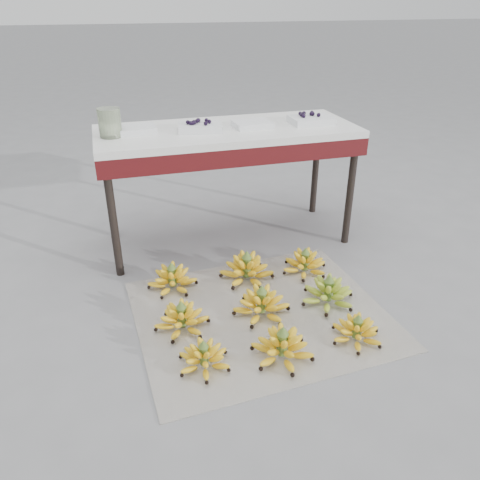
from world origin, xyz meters
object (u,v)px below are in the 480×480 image
object	(u,v)px
bunch_front_right	(357,331)
bunch_back_left	(172,279)
bunch_front_left	(204,358)
vendor_table	(227,142)
tray_far_left	(135,130)
tray_right	(252,124)
bunch_front_center	(282,347)
tray_left	(200,127)
bunch_mid_center	(261,304)
newspaper_mat	(261,314)
bunch_mid_left	(182,319)
tray_far_right	(311,120)
bunch_back_center	(247,270)
bunch_back_right	(305,264)
glass_jar	(110,123)
bunch_mid_right	(328,293)

from	to	relation	value
bunch_front_right	bunch_back_left	xyz separation A→B (m)	(-0.77, 0.69, 0.01)
bunch_front_left	vendor_table	size ratio (longest dim) A/B	0.18
tray_far_left	tray_right	size ratio (longest dim) A/B	1.02
bunch_front_center	tray_left	xyz separation A→B (m)	(-0.10, 1.19, 0.71)
bunch_mid_center	vendor_table	world-z (taller)	vendor_table
newspaper_mat	vendor_table	xyz separation A→B (m)	(0.06, 0.87, 0.67)
bunch_mid_center	bunch_mid_left	bearing A→B (deg)	-160.32
vendor_table	tray_far_left	world-z (taller)	tray_far_left
bunch_front_left	tray_far_right	world-z (taller)	tray_far_right
tray_right	tray_far_right	world-z (taller)	tray_far_right
bunch_back_center	bunch_back_right	world-z (taller)	bunch_back_center
tray_far_left	glass_jar	distance (m)	0.16
newspaper_mat	glass_jar	bearing A→B (deg)	125.74
glass_jar	bunch_mid_center	bearing A→B (deg)	-54.26
bunch_front_center	bunch_back_right	distance (m)	0.77
bunch_back_right	tray_left	bearing A→B (deg)	151.81
bunch_back_left	bunch_back_right	distance (m)	0.78
bunch_front_left	tray_far_left	distance (m)	1.41
tray_far_left	tray_far_right	world-z (taller)	tray_far_right
bunch_front_right	newspaper_mat	bearing A→B (deg)	155.31
bunch_back_right	tray_right	bearing A→B (deg)	126.99
bunch_front_center	bunch_back_center	distance (m)	0.68
newspaper_mat	tray_right	size ratio (longest dim) A/B	5.32
tray_far_left	bunch_front_right	bearing A→B (deg)	-55.39
bunch_back_left	tray_far_right	size ratio (longest dim) A/B	1.18
newspaper_mat	bunch_back_right	world-z (taller)	bunch_back_right
tray_right	bunch_mid_center	bearing A→B (deg)	-103.95
tray_left	bunch_back_center	bearing A→B (deg)	-74.83
tray_left	tray_far_right	distance (m)	0.71
tray_right	bunch_mid_right	bearing A→B (deg)	-79.23
bunch_mid_center	bunch_back_left	size ratio (longest dim) A/B	1.21
bunch_front_left	bunch_back_right	world-z (taller)	bunch_back_right
newspaper_mat	bunch_back_center	bearing A→B (deg)	85.32
tray_far_left	tray_left	xyz separation A→B (m)	(0.37, -0.06, 0.00)
bunch_front_center	glass_jar	bearing A→B (deg)	105.15
bunch_front_center	glass_jar	distance (m)	1.55
bunch_front_right	bunch_mid_center	xyz separation A→B (m)	(-0.37, 0.32, 0.01)
bunch_front_center	bunch_back_center	world-z (taller)	bunch_back_center
bunch_front_center	bunch_back_right	size ratio (longest dim) A/B	0.99
tray_far_left	glass_jar	bearing A→B (deg)	-160.65
tray_left	tray_far_left	bearing A→B (deg)	171.47
newspaper_mat	tray_far_right	bearing A→B (deg)	54.61
bunch_back_left	vendor_table	xyz separation A→B (m)	(0.46, 0.50, 0.61)
bunch_mid_left	tray_right	world-z (taller)	tray_right
bunch_front_right	bunch_mid_left	distance (m)	0.84
bunch_front_right	vendor_table	size ratio (longest dim) A/B	0.19
vendor_table	bunch_mid_center	bearing A→B (deg)	-94.04
bunch_front_center	bunch_mid_left	world-z (taller)	bunch_front_center
bunch_mid_left	glass_jar	size ratio (longest dim) A/B	1.79
tray_left	bunch_front_right	bearing A→B (deg)	-67.80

